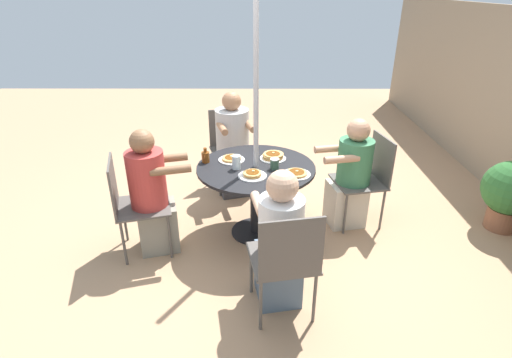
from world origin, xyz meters
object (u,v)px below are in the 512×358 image
Objects in this scene: patio_chair_north at (368,175)px; pancake_plate_d at (296,174)px; diner_west at (280,244)px; diner_north at (350,178)px; patio_chair_east at (230,144)px; patio_chair_south at (131,201)px; diner_south at (152,197)px; pancake_plate_c at (273,157)px; patio_table at (256,180)px; coffee_cup at (275,164)px; potted_shrub at (510,192)px; pancake_plate_a at (231,159)px; syrup_bottle at (206,157)px; patio_chair_west at (286,258)px; pancake_plate_b at (252,175)px; diner_east at (233,148)px; drinking_glass_a at (236,162)px.

patio_chair_north is 0.87m from pancake_plate_d.
diner_north is at bearing 45.56° from diner_west.
patio_chair_south is (1.38, -0.77, 0.00)m from patio_chair_east.
diner_south is 1.16m from pancake_plate_c.
patio_table is 11.09× the size of coffee_cup.
patio_chair_north is 9.24× the size of coffee_cup.
patio_chair_east is 9.24× the size of coffee_cup.
patio_chair_north is 1.28× the size of potted_shrub.
syrup_bottle is (0.04, -0.24, 0.04)m from pancake_plate_a.
patio_chair_west is at bearing 139.39° from diner_north.
coffee_cup is 0.14× the size of potted_shrub.
diner_west is 0.77m from pancake_plate_b.
pancake_plate_b is 2.52× the size of coffee_cup.
syrup_bottle is at bearing 108.84° from patio_chair_west.
patio_chair_north is at bearing -90.00° from diner_north.
pancake_plate_a is 1.00× the size of pancake_plate_c.
patio_chair_east is 3.66× the size of pancake_plate_c.
diner_west is (1.15, -0.92, -0.01)m from patio_chair_north.
diner_north is 4.45× the size of pancake_plate_d.
pancake_plate_a is 1.00× the size of pancake_plate_b.
diner_north reaches higher than patio_table.
patio_chair_east is 2.92m from potted_shrub.
patio_chair_north and patio_chair_south have the same top height.
patio_chair_west is 3.66× the size of pancake_plate_a.
patio_chair_east and patio_chair_west have the same top height.
diner_west is (1.83, 0.43, -0.02)m from diner_east.
patio_chair_north is 3.66× the size of pancake_plate_a.
syrup_bottle is 1.44× the size of coffee_cup.
patio_table is 0.25m from coffee_cup.
patio_chair_south is (0.30, -1.08, -0.06)m from patio_table.
diner_east is (-0.90, -0.26, -0.05)m from patio_table.
diner_east is at bearing -168.34° from pancake_plate_b.
patio_chair_south is 1.07m from pancake_plate_b.
patio_chair_south and patio_chair_west have the same top height.
diner_east reaches higher than pancake_plate_c.
diner_east is (-0.68, -1.36, 0.01)m from patio_chair_north.
pancake_plate_d is 0.35× the size of potted_shrub.
patio_chair_west reaches higher than patio_table.
drinking_glass_a is at bearing 90.72° from patio_chair_north.
diner_east reaches higher than patio_chair_east.
patio_chair_west is 9.24× the size of coffee_cup.
drinking_glass_a is 2.64m from potted_shrub.
patio_chair_north is 1.36m from potted_shrub.
patio_table is at bearing 90.00° from diner_west.
patio_chair_north is 0.18m from diner_north.
patio_chair_west is 1.39m from syrup_bottle.
patio_table is 1.12m from patio_chair_west.
potted_shrub is (-0.34, 3.35, -0.13)m from diner_south.
coffee_cup is (0.22, 0.01, 0.02)m from pancake_plate_c.
patio_chair_west is 3.66× the size of pancake_plate_c.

